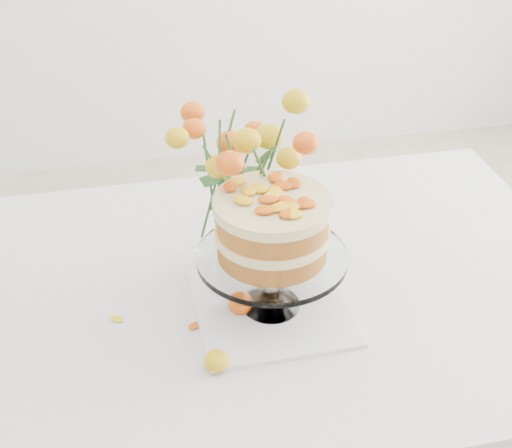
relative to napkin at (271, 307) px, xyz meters
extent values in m
cube|color=tan|center=(-0.03, 0.08, -0.03)|extent=(1.40, 0.90, 0.04)
cylinder|color=tan|center=(0.59, 0.45, -0.41)|extent=(0.06, 0.06, 0.71)
cube|color=silver|center=(-0.03, 0.08, -0.01)|extent=(1.42, 0.92, 0.01)
cube|color=silver|center=(-0.03, 0.54, -0.11)|extent=(1.42, 0.01, 0.20)
cube|color=white|center=(0.00, 0.00, 0.00)|extent=(0.29, 0.29, 0.01)
cylinder|color=white|center=(0.00, 0.00, 0.07)|extent=(0.03, 0.03, 0.09)
cylinder|color=white|center=(0.00, 0.00, 0.12)|extent=(0.28, 0.28, 0.01)
cylinder|color=#A26024|center=(0.00, 0.00, 0.15)|extent=(0.25, 0.25, 0.04)
cylinder|color=beige|center=(0.00, 0.00, 0.17)|extent=(0.26, 0.26, 0.02)
cylinder|color=#A26024|center=(0.00, 0.00, 0.20)|extent=(0.25, 0.25, 0.04)
cylinder|color=beige|center=(0.00, 0.00, 0.23)|extent=(0.27, 0.27, 0.02)
cylinder|color=white|center=(-0.03, 0.15, 0.00)|extent=(0.06, 0.06, 0.01)
cylinder|color=white|center=(-0.03, 0.15, 0.05)|extent=(0.08, 0.08, 0.09)
ellipsoid|color=gold|center=(-0.13, -0.13, 0.01)|extent=(0.04, 0.04, 0.04)
cylinder|color=#2C5D25|center=(-0.10, -0.14, 0.00)|extent=(0.05, 0.01, 0.00)
ellipsoid|color=red|center=(-0.06, 0.00, 0.01)|extent=(0.05, 0.05, 0.04)
cylinder|color=#2C5D25|center=(-0.03, 0.01, 0.00)|extent=(0.05, 0.02, 0.00)
ellipsoid|color=#F4B20F|center=(-0.15, -0.02, 0.00)|extent=(0.03, 0.02, 0.00)
ellipsoid|color=#F4B20F|center=(-0.05, -0.06, 0.00)|extent=(0.03, 0.02, 0.00)
ellipsoid|color=#F4B20F|center=(-0.01, -0.10, 0.00)|extent=(0.03, 0.02, 0.00)
ellipsoid|color=#F4B20F|center=(-0.29, 0.03, 0.00)|extent=(0.03, 0.02, 0.00)
camera|label=1|loc=(-0.25, -1.02, 0.88)|focal=50.00mm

